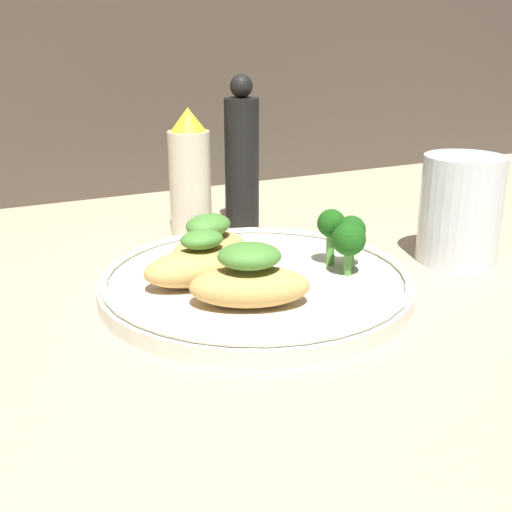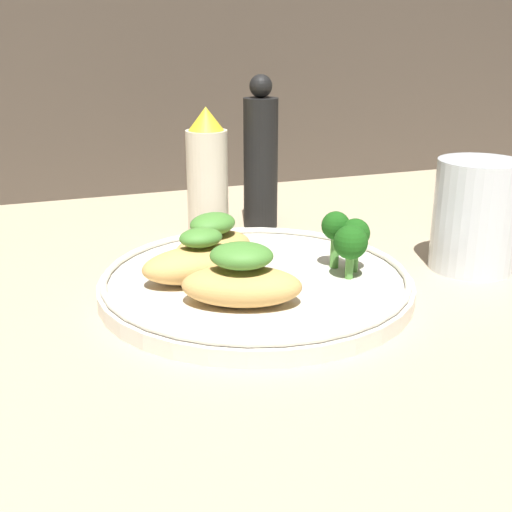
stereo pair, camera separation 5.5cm
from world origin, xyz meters
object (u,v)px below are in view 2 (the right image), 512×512
object	(u,v)px
plate	(256,282)
broccoli_bunch	(348,237)
drinking_glass	(475,216)
sauce_bottle	(207,174)
pepper_grinder	(261,159)

from	to	relation	value
plate	broccoli_bunch	size ratio (longest dim) A/B	4.91
broccoli_bunch	drinking_glass	xyz separation A→B (cm)	(13.68, 0.40, 0.47)
sauce_bottle	pepper_grinder	distance (cm)	6.44
pepper_grinder	drinking_glass	bearing A→B (deg)	-54.55
plate	broccoli_bunch	xyz separation A→B (cm)	(7.93, -1.66, 3.81)
sauce_bottle	plate	bearing A→B (deg)	-93.10
broccoli_bunch	sauce_bottle	bearing A→B (deg)	108.67
sauce_bottle	pepper_grinder	size ratio (longest dim) A/B	0.81
sauce_bottle	pepper_grinder	bearing A→B (deg)	0.00
plate	drinking_glass	size ratio (longest dim) A/B	2.59
plate	pepper_grinder	size ratio (longest dim) A/B	1.58
plate	sauce_bottle	size ratio (longest dim) A/B	1.95
broccoli_bunch	drinking_glass	size ratio (longest dim) A/B	0.53
pepper_grinder	drinking_glass	world-z (taller)	pepper_grinder
drinking_glass	plate	bearing A→B (deg)	176.67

